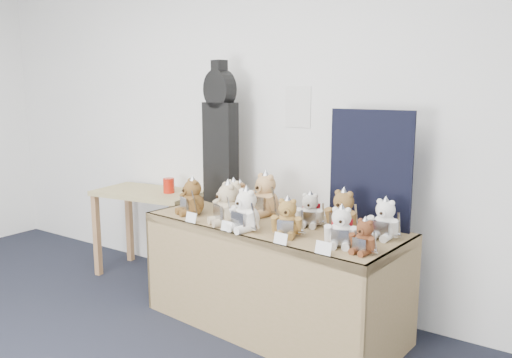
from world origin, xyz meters
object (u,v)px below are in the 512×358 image
Objects in this scene: teddy_back_right at (343,213)px; teddy_back_far_left at (239,197)px; guitar_case at (220,135)px; teddy_front_end at (364,238)px; teddy_front_centre at (246,212)px; teddy_front_right at (287,219)px; teddy_back_centre_right at (310,211)px; teddy_back_end at (385,221)px; display_table at (266,248)px; teddy_back_left at (233,197)px; teddy_front_far_left at (192,198)px; teddy_front_left at (227,205)px; teddy_front_far_right at (341,228)px; teddy_back_centre_left at (265,196)px; side_table at (149,205)px; red_cup at (169,186)px.

teddy_back_far_left is at bearing 177.44° from teddy_back_right.
teddy_front_end is (1.39, -0.52, -0.45)m from guitar_case.
teddy_front_centre is 1.15× the size of teddy_front_right.
teddy_back_centre_right is 0.92× the size of teddy_back_end.
teddy_back_end is at bearing 10.17° from teddy_front_right.
display_table is 0.51m from teddy_back_left.
display_table is 0.66m from teddy_front_far_left.
teddy_back_end is (-0.01, 0.33, 0.02)m from teddy_front_end.
teddy_front_right is at bearing 27.61° from teddy_front_left.
teddy_back_far_left is at bearing 139.73° from teddy_front_far_right.
teddy_back_far_left is (-0.39, 0.25, 0.25)m from display_table.
teddy_front_far_right is (0.82, -0.01, -0.02)m from teddy_front_left.
teddy_front_far_left is 1.10× the size of teddy_back_left.
teddy_back_right is at bearing -19.17° from teddy_back_centre_right.
teddy_front_far_left is at bearing -119.77° from teddy_back_left.
teddy_front_centre is 0.42m from teddy_back_centre_left.
teddy_front_left reaches higher than teddy_front_end.
teddy_back_centre_left is at bearing 166.07° from teddy_front_end.
teddy_back_far_left reaches higher than side_table.
teddy_front_right is at bearing -22.28° from side_table.
guitar_case is 8.78× the size of red_cup.
display_table is at bearing -43.16° from teddy_back_centre_left.
teddy_front_far_right is 0.76× the size of teddy_back_centre_left.
red_cup is 0.57× the size of teddy_front_end.
teddy_front_centre is 0.61m from teddy_back_right.
teddy_back_end is at bearing 6.70° from guitar_case.
teddy_front_far_left reaches higher than teddy_back_end.
teddy_front_left is at bearing 159.31° from teddy_front_right.
teddy_front_centre is at bearing -33.76° from teddy_back_left.
teddy_back_centre_right is at bearing 7.14° from teddy_back_left.
teddy_front_centre is 1.17× the size of teddy_front_far_right.
red_cup is 2.00m from teddy_front_end.
teddy_front_far_left is 0.57m from teddy_front_centre.
teddy_front_left is at bearing -145.04° from display_table.
teddy_back_right is at bearing -175.07° from teddy_back_end.
teddy_front_right is 0.72m from teddy_back_left.
teddy_front_far_left reaches higher than display_table.
teddy_back_centre_right is (-0.50, 0.32, 0.01)m from teddy_front_end.
teddy_back_centre_left is (0.07, 0.35, 0.01)m from teddy_front_left.
teddy_front_left is (0.41, -0.46, -0.41)m from guitar_case.
teddy_back_right reaches higher than teddy_back_end.
teddy_front_left is 1.23× the size of teddy_front_far_right.
teddy_front_centre is at bearing -15.52° from teddy_back_far_left.
teddy_front_right reaches higher than teddy_front_far_right.
teddy_front_left reaches higher than display_table.
teddy_back_far_left is (-0.24, 0.03, -0.04)m from teddy_back_centre_left.
teddy_back_right reaches higher than display_table.
teddy_front_centre is 0.56m from teddy_back_far_left.
teddy_back_far_left is (-1.15, 0.43, 0.01)m from teddy_front_end.
teddy_front_end is at bearing -24.52° from teddy_front_right.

